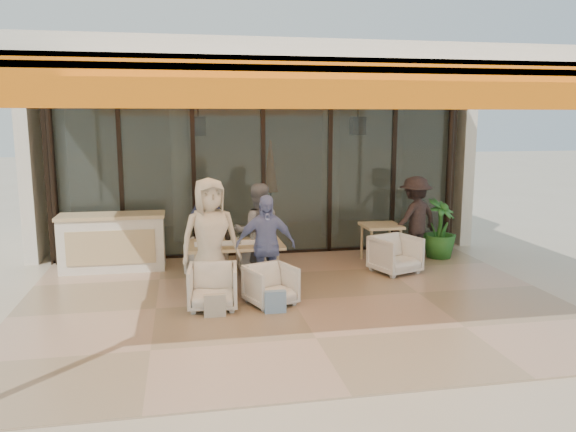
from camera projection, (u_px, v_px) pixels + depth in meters
name	position (u px, v px, depth m)	size (l,w,h in m)	color
ground	(293.00, 302.00, 8.41)	(70.00, 70.00, 0.00)	#C6B293
terrace_floor	(293.00, 301.00, 8.41)	(8.00, 6.00, 0.01)	tan
terrace_structure	(297.00, 78.00, 7.59)	(8.00, 6.00, 3.40)	silver
glass_storefront	(263.00, 176.00, 11.04)	(8.08, 0.10, 3.20)	#9EADA3
interior_block	(249.00, 139.00, 13.17)	(9.05, 3.62, 3.52)	silver
host_counter	(113.00, 242.00, 10.02)	(1.85, 0.65, 1.04)	silver
dining_table	(235.00, 247.00, 8.99)	(1.50, 0.90, 0.93)	tan
chair_far_left	(207.00, 255.00, 9.89)	(0.66, 0.62, 0.68)	white
chair_far_right	(254.00, 255.00, 10.05)	(0.57, 0.54, 0.59)	white
chair_near_left	(213.00, 285.00, 8.04)	(0.69, 0.65, 0.71)	white
chair_near_right	(271.00, 284.00, 8.20)	(0.64, 0.60, 0.66)	white
diner_navy	(208.00, 233.00, 9.32)	(0.61, 0.40, 1.66)	#191F37
diner_grey	(258.00, 232.00, 9.47)	(0.80, 0.62, 1.65)	slate
diner_cream	(210.00, 239.00, 8.43)	(0.90, 0.59, 1.85)	beige
diner_periwinkle	(265.00, 245.00, 8.61)	(0.92, 0.38, 1.58)	#7883C9
tote_bag_cream	(215.00, 306.00, 7.69)	(0.30, 0.10, 0.34)	silver
tote_bag_blue	(275.00, 303.00, 7.84)	(0.30, 0.10, 0.34)	#99BFD8
side_table	(381.00, 230.00, 10.57)	(0.70, 0.70, 0.74)	tan
side_chair	(395.00, 253.00, 9.89)	(0.72, 0.68, 0.74)	white
standing_woman	(415.00, 219.00, 10.73)	(1.06, 0.61, 1.64)	black
potted_palm	(440.00, 229.00, 10.92)	(0.66, 0.66, 1.17)	#1E5919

